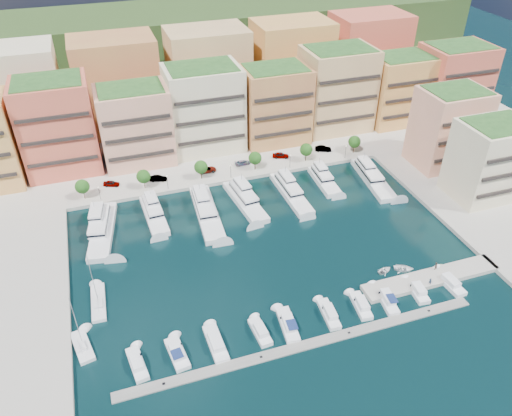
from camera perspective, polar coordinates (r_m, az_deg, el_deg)
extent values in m
plane|color=black|center=(118.67, 1.35, -4.43)|extent=(400.00, 400.00, 0.00)
cube|color=#9E998E|center=(169.08, -5.80, 8.35)|extent=(220.00, 64.00, 2.00)
cube|color=#9E998E|center=(143.35, 26.57, -0.89)|extent=(34.00, 76.00, 2.00)
cube|color=#233917|center=(212.36, -8.97, 13.80)|extent=(240.00, 40.00, 58.00)
cube|color=gray|center=(98.19, 5.74, -15.38)|extent=(72.00, 2.20, 0.35)
cube|color=#9E998E|center=(116.56, 19.32, -7.73)|extent=(32.00, 5.00, 2.00)
cube|color=#D45946|center=(151.51, -21.73, 8.57)|extent=(20.00, 16.00, 26.00)
cube|color=black|center=(144.04, -21.70, 7.21)|extent=(18.40, 0.50, 0.90)
cube|color=#244F1F|center=(146.60, -22.87, 13.23)|extent=(17.60, 14.08, 0.80)
cube|color=#F1A086|center=(150.28, -13.61, 9.06)|extent=(20.00, 15.00, 22.00)
cube|color=black|center=(143.30, -13.21, 7.80)|extent=(18.40, 0.50, 0.90)
cube|color=#244F1F|center=(145.84, -14.23, 13.08)|extent=(17.60, 13.20, 0.80)
cube|color=beige|center=(154.12, -5.93, 11.15)|extent=(22.00, 16.00, 25.00)
cube|color=black|center=(146.78, -5.16, 9.94)|extent=(20.24, 0.50, 0.90)
cube|color=#244F1F|center=(149.41, -6.24, 15.68)|extent=(19.36, 14.08, 0.80)
cube|color=tan|center=(158.50, 2.16, 11.62)|extent=(20.00, 15.00, 23.00)
cube|color=black|center=(151.90, 3.19, 10.51)|extent=(18.40, 0.50, 0.90)
cube|color=#244F1F|center=(154.17, 2.26, 15.68)|extent=(17.60, 13.20, 0.80)
cube|color=#E6BD79|center=(168.06, 9.17, 13.15)|extent=(22.00, 16.00, 26.00)
cube|color=black|center=(161.36, 10.48, 12.07)|extent=(20.24, 0.50, 0.90)
cube|color=#244F1F|center=(163.64, 9.62, 17.50)|extent=(19.36, 14.08, 0.80)
cube|color=#D48D4D|center=(177.97, 15.91, 12.83)|extent=(20.00, 15.00, 22.00)
cube|color=black|center=(172.12, 17.28, 11.84)|extent=(18.40, 0.50, 0.90)
cube|color=#244F1F|center=(174.24, 16.53, 16.29)|extent=(17.60, 13.20, 0.80)
cube|color=#D45946|center=(187.72, 21.57, 13.21)|extent=(22.00, 16.00, 24.00)
cube|color=black|center=(181.92, 23.11, 12.19)|extent=(20.24, 0.50, 0.90)
cube|color=#244F1F|center=(183.97, 22.42, 16.76)|extent=(19.36, 14.08, 0.80)
cube|color=#F1A086|center=(155.04, 21.10, 8.47)|extent=(18.00, 14.00, 22.00)
cube|color=black|center=(150.17, 22.71, 7.23)|extent=(16.56, 0.50, 0.90)
cube|color=#244F1F|center=(150.74, 22.02, 12.33)|extent=(15.84, 12.32, 0.80)
cube|color=beige|center=(143.78, 25.17, 4.88)|extent=(18.00, 14.00, 20.00)
cube|color=black|center=(139.46, 27.02, 3.41)|extent=(16.56, 0.50, 0.90)
cube|color=#244F1F|center=(139.44, 26.23, 8.56)|extent=(15.84, 12.32, 0.80)
cube|color=beige|center=(172.22, -25.58, 11.44)|extent=(26.00, 18.00, 30.00)
cube|color=tan|center=(170.78, -15.51, 13.42)|extent=(26.00, 18.00, 30.00)
cube|color=#E6BD79|center=(174.56, -5.44, 14.97)|extent=(26.00, 18.00, 30.00)
cube|color=#D48D4D|center=(183.23, 4.06, 16.02)|extent=(26.00, 18.00, 30.00)
cube|color=#D45946|center=(196.16, 12.57, 16.60)|extent=(26.00, 18.00, 30.00)
cylinder|color=#473323|center=(140.19, -19.07, 1.56)|extent=(0.24, 0.24, 3.00)
sphere|color=#1B4914|center=(139.04, -19.24, 2.33)|extent=(3.80, 3.80, 3.80)
cylinder|color=#473323|center=(140.17, -12.63, 2.75)|extent=(0.24, 0.24, 3.00)
sphere|color=#1B4914|center=(139.01, -12.75, 3.54)|extent=(3.80, 3.80, 3.80)
cylinder|color=#473323|center=(141.95, -6.26, 3.90)|extent=(0.24, 0.24, 3.00)
sphere|color=#1B4914|center=(140.81, -6.32, 4.68)|extent=(3.80, 3.80, 3.80)
cylinder|color=#473323|center=(145.49, -0.11, 4.95)|extent=(0.24, 0.24, 3.00)
sphere|color=#1B4914|center=(144.37, -0.11, 5.73)|extent=(3.80, 3.80, 3.80)
cylinder|color=#473323|center=(150.65, 5.71, 5.90)|extent=(0.24, 0.24, 3.00)
sphere|color=#1B4914|center=(149.57, 5.75, 6.65)|extent=(3.80, 3.80, 3.80)
cylinder|color=#473323|center=(157.27, 11.10, 6.72)|extent=(0.24, 0.24, 3.00)
sphere|color=#1B4914|center=(156.24, 11.19, 7.44)|extent=(3.80, 3.80, 3.80)
cylinder|color=black|center=(137.80, -17.43, 1.54)|extent=(0.10, 0.10, 4.00)
sphere|color=#FFF2CC|center=(136.73, -17.58, 2.25)|extent=(0.30, 0.30, 0.30)
cylinder|color=black|center=(138.41, -10.08, 2.89)|extent=(0.10, 0.10, 4.00)
sphere|color=#FFF2CC|center=(137.35, -10.17, 3.61)|extent=(0.30, 0.30, 0.30)
cylinder|color=black|center=(141.34, -2.90, 4.16)|extent=(0.10, 0.10, 4.00)
sphere|color=#FFF2CC|center=(140.30, -2.92, 4.88)|extent=(0.30, 0.30, 0.30)
cylinder|color=black|center=(146.44, 3.91, 5.31)|extent=(0.10, 0.10, 4.00)
sphere|color=#FFF2CC|center=(145.44, 3.94, 6.01)|extent=(0.30, 0.30, 0.30)
cylinder|color=black|center=(153.49, 10.20, 6.29)|extent=(0.10, 0.10, 4.00)
sphere|color=#FFF2CC|center=(152.53, 10.27, 6.97)|extent=(0.30, 0.30, 0.30)
cube|color=white|center=(128.05, -17.09, -2.66)|extent=(8.93, 23.18, 2.30)
cube|color=white|center=(128.72, -17.32, -1.35)|extent=(6.23, 12.99, 1.80)
cube|color=black|center=(128.72, -17.32, -1.35)|extent=(6.30, 13.06, 0.55)
cube|color=white|center=(129.32, -17.50, -0.33)|extent=(4.15, 7.22, 1.40)
cylinder|color=#B2B2B7|center=(129.59, -17.67, 0.58)|extent=(0.14, 0.14, 1.80)
cube|color=white|center=(130.20, -11.54, -0.99)|extent=(5.25, 17.94, 2.30)
cube|color=white|center=(130.49, -11.77, 0.17)|extent=(4.07, 9.93, 1.80)
cube|color=black|center=(130.49, -11.77, 0.17)|extent=(4.14, 9.99, 0.55)
cube|color=white|center=(130.79, -11.94, 1.09)|extent=(2.89, 5.45, 1.40)
cylinder|color=#B2B2B7|center=(130.82, -12.10, 1.91)|extent=(0.14, 0.14, 1.80)
cube|color=black|center=(130.46, -11.52, -1.15)|extent=(5.30, 18.00, 0.35)
cube|color=white|center=(128.97, -5.62, -0.75)|extent=(6.55, 24.70, 2.30)
cube|color=white|center=(129.77, -5.93, 0.58)|extent=(5.00, 13.66, 1.80)
cube|color=black|center=(129.77, -5.93, 0.58)|extent=(5.06, 13.73, 0.55)
cube|color=white|center=(130.47, -6.17, 1.62)|extent=(3.51, 7.50, 1.40)
cylinder|color=#B2B2B7|center=(130.82, -6.36, 2.54)|extent=(0.14, 0.14, 1.80)
cube|color=white|center=(132.71, -1.23, 0.58)|extent=(6.97, 21.03, 2.30)
cube|color=white|center=(133.21, -1.51, 1.78)|extent=(5.12, 11.71, 1.80)
cube|color=black|center=(133.21, -1.51, 1.78)|extent=(5.19, 11.77, 0.55)
cube|color=white|center=(133.67, -1.73, 2.72)|extent=(3.52, 6.46, 1.40)
cylinder|color=#B2B2B7|center=(133.84, -1.90, 3.57)|extent=(0.14, 0.14, 1.80)
cube|color=white|center=(136.19, 4.04, 1.49)|extent=(4.85, 21.34, 2.30)
cube|color=white|center=(136.73, 3.74, 2.67)|extent=(3.89, 11.76, 1.80)
cube|color=black|center=(136.73, 3.74, 2.67)|extent=(3.95, 11.82, 0.55)
cube|color=white|center=(137.22, 3.51, 3.60)|extent=(2.81, 6.42, 1.40)
cylinder|color=#B2B2B7|center=(137.41, 3.34, 4.43)|extent=(0.14, 0.14, 1.80)
cube|color=black|center=(136.44, 4.03, 1.33)|extent=(4.90, 21.39, 0.35)
cube|color=white|center=(142.57, 7.80, 2.91)|extent=(5.04, 15.46, 2.30)
cube|color=white|center=(142.67, 7.60, 3.91)|extent=(3.93, 8.56, 1.80)
cube|color=black|center=(142.67, 7.60, 3.91)|extent=(3.99, 8.62, 0.55)
cube|color=white|center=(142.79, 7.45, 4.70)|extent=(2.80, 4.70, 1.40)
cylinder|color=#B2B2B7|center=(142.71, 7.34, 5.44)|extent=(0.14, 0.14, 1.80)
cube|color=white|center=(145.98, 13.21, 3.07)|extent=(7.48, 22.64, 2.30)
cube|color=white|center=(146.54, 12.90, 4.19)|extent=(5.44, 12.60, 1.80)
cube|color=black|center=(146.54, 12.90, 4.19)|extent=(5.51, 12.67, 0.55)
cube|color=white|center=(147.05, 12.64, 5.06)|extent=(3.72, 6.96, 1.40)
cylinder|color=#B2B2B7|center=(147.27, 12.47, 5.85)|extent=(0.14, 0.14, 1.80)
cube|color=white|center=(97.10, -13.40, -17.04)|extent=(3.47, 8.09, 1.40)
cube|color=white|center=(95.84, -13.48, -16.74)|extent=(2.39, 3.98, 1.10)
cube|color=black|center=(97.04, -13.58, -16.13)|extent=(1.75, 0.34, 0.55)
cube|color=white|center=(97.21, -8.98, -16.20)|extent=(3.68, 8.01, 1.40)
cube|color=white|center=(95.97, -9.01, -15.89)|extent=(2.59, 3.94, 1.10)
cube|color=black|center=(97.15, -9.17, -15.30)|extent=(1.98, 0.34, 0.55)
cube|color=navy|center=(94.87, -8.92, -16.11)|extent=(2.20, 2.54, 0.12)
cube|color=white|center=(97.89, -4.61, -15.27)|extent=(3.09, 9.21, 1.40)
cube|color=white|center=(96.60, -4.58, -14.98)|extent=(2.30, 4.45, 1.10)
cube|color=black|center=(97.95, -4.85, -14.29)|extent=(1.98, 0.17, 0.55)
cube|color=white|center=(99.41, 0.48, -14.07)|extent=(2.89, 7.27, 1.40)
cube|color=white|center=(98.21, 0.55, -13.72)|extent=(2.11, 3.54, 1.10)
cube|color=black|center=(99.29, 0.27, -13.23)|extent=(1.73, 0.22, 0.55)
cube|color=white|center=(100.81, 3.64, -13.26)|extent=(3.60, 9.17, 1.40)
cube|color=white|center=(99.57, 3.77, -12.94)|extent=(2.54, 4.49, 1.10)
cube|color=black|center=(100.86, 3.38, -12.33)|extent=(1.94, 0.30, 0.55)
cube|color=navy|center=(98.41, 4.04, -13.18)|extent=(2.16, 2.86, 0.12)
cube|color=white|center=(103.54, 8.30, -11.99)|extent=(3.01, 8.22, 1.40)
cube|color=white|center=(102.36, 8.46, -11.65)|extent=(2.15, 4.00, 1.10)
cube|color=black|center=(103.51, 8.06, -11.14)|extent=(1.71, 0.24, 0.55)
cube|color=white|center=(106.26, 11.86, -10.96)|extent=(3.35, 7.79, 1.40)
cube|color=white|center=(105.13, 12.05, -10.60)|extent=(2.34, 3.83, 1.10)
cube|color=black|center=(106.18, 11.64, -10.16)|extent=(1.77, 0.31, 0.55)
cube|color=white|center=(108.77, 14.60, -10.13)|extent=(3.64, 9.07, 1.40)
cube|color=white|center=(107.63, 14.82, -9.80)|extent=(2.48, 4.46, 1.10)
cube|color=black|center=(108.81, 14.33, -9.28)|extent=(1.77, 0.34, 0.55)
cube|color=navy|center=(106.57, 15.19, -9.97)|extent=(2.07, 2.86, 0.12)
cube|color=white|center=(112.34, 17.89, -9.10)|extent=(3.36, 7.52, 1.40)
cube|color=white|center=(111.27, 18.11, -8.74)|extent=(2.37, 3.70, 1.10)
cube|color=black|center=(112.25, 17.68, -8.36)|extent=(1.83, 0.31, 0.55)
cube|color=white|center=(116.57, 21.16, -8.05)|extent=(3.15, 8.59, 1.40)
cube|color=white|center=(115.51, 21.41, -7.70)|extent=(2.31, 4.17, 1.10)
cube|color=black|center=(116.57, 20.90, -7.28)|extent=(1.91, 0.22, 0.55)
cube|color=white|center=(109.74, -17.55, -10.32)|extent=(3.20, 10.84, 1.20)
cube|color=white|center=(108.35, -17.60, -10.38)|extent=(1.78, 2.75, 0.60)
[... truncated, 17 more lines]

